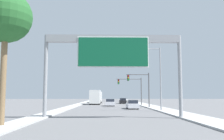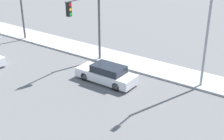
# 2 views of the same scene
# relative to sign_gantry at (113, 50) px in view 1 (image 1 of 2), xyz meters

# --- Properties ---
(sidewalk_right) EXTENTS (3.00, 120.00, 0.15)m
(sidewalk_right) POSITION_rel_sign_gantry_xyz_m (7.75, 42.13, -6.42)
(sidewalk_right) COLOR #ABABAB
(sidewalk_right) RESTS_ON ground
(median_strip_left) EXTENTS (2.00, 120.00, 0.15)m
(median_strip_left) POSITION_rel_sign_gantry_xyz_m (-7.25, 42.13, -6.42)
(median_strip_left) COLOR #ABABAB
(median_strip_left) RESTS_ON ground
(sign_gantry) EXTENTS (13.26, 0.73, 7.98)m
(sign_gantry) POSITION_rel_sign_gantry_xyz_m (0.00, 0.00, 0.00)
(sign_gantry) COLOR gray
(sign_gantry) RESTS_ON ground
(car_near_right) EXTENTS (1.88, 4.59, 1.42)m
(car_near_right) POSITION_rel_sign_gantry_xyz_m (0.00, 27.86, -5.82)
(car_near_right) COLOR silver
(car_near_right) RESTS_ON ground
(car_near_center) EXTENTS (1.77, 4.64, 1.44)m
(car_near_center) POSITION_rel_sign_gantry_xyz_m (3.50, 42.79, -5.81)
(car_near_center) COLOR black
(car_near_center) RESTS_ON ground
(car_mid_left) EXTENTS (1.73, 4.75, 1.41)m
(car_mid_left) POSITION_rel_sign_gantry_xyz_m (3.50, 16.97, -5.83)
(car_mid_left) COLOR silver
(car_mid_left) RESTS_ON ground
(truck_box_primary) EXTENTS (2.48, 7.95, 3.23)m
(truck_box_primary) POSITION_rel_sign_gantry_xyz_m (-3.50, 51.12, -4.85)
(truck_box_primary) COLOR white
(truck_box_primary) RESTS_ON ground
(truck_box_secondary) EXTENTS (2.40, 7.86, 3.39)m
(truck_box_secondary) POSITION_rel_sign_gantry_xyz_m (-3.50, 36.78, -4.78)
(truck_box_secondary) COLOR white
(truck_box_secondary) RESTS_ON ground
(traffic_light_near_intersection) EXTENTS (4.06, 0.32, 6.12)m
(traffic_light_near_intersection) POSITION_rel_sign_gantry_xyz_m (5.47, 20.12, -2.38)
(traffic_light_near_intersection) COLOR #4C4C4F
(traffic_light_near_intersection) RESTS_ON ground
(traffic_light_mid_block) EXTENTS (5.45, 0.32, 5.97)m
(traffic_light_mid_block) POSITION_rel_sign_gantry_xyz_m (4.95, 30.12, -2.38)
(traffic_light_mid_block) COLOR #4C4C4F
(traffic_light_mid_block) RESTS_ON ground
(palm_tree_foreground) EXTENTS (3.70, 3.70, 9.58)m
(palm_tree_foreground) POSITION_rel_sign_gantry_xyz_m (-7.78, -6.30, 1.14)
(palm_tree_foreground) COLOR brown
(palm_tree_foreground) RESTS_ON ground
(street_lamp_right) EXTENTS (2.20, 0.28, 8.85)m
(street_lamp_right) POSITION_rel_sign_gantry_xyz_m (6.61, 10.82, -1.34)
(street_lamp_right) COLOR gray
(street_lamp_right) RESTS_ON ground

